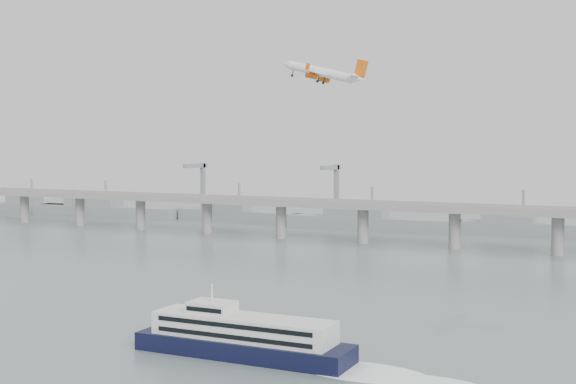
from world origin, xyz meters
The scene contains 5 objects.
ground centered at (0.00, 0.00, 0.00)m, with size 900.00×900.00×0.00m, color slate.
bridge centered at (-1.15, 200.00, 17.65)m, with size 800.00×22.00×23.90m.
distant_fleet centered at (-155.36, 265.08, 6.22)m, with size 453.00×60.90×40.00m.
ferry centered at (27.89, -22.57, 4.72)m, with size 92.18×17.32×17.39m.
airliner centered at (7.71, 66.94, 78.32)m, with size 34.88×31.41×10.85m.
Camera 1 is at (124.46, -183.93, 51.67)m, focal length 48.00 mm.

